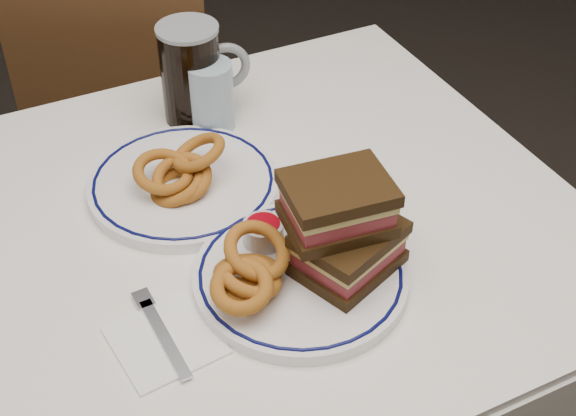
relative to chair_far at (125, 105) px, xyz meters
name	(u,v)px	position (x,y,z in m)	size (l,w,h in m)	color
dining_table	(155,300)	(-0.17, -0.77, 0.16)	(1.27, 0.87, 0.75)	white
chair_far	(125,105)	(0.00, 0.00, 0.00)	(0.54, 0.54, 0.90)	#4D3018
main_plate	(300,276)	(-0.01, -0.93, 0.27)	(0.29, 0.29, 0.02)	white
reuben_sandwich	(343,226)	(0.04, -0.94, 0.35)	(0.16, 0.15, 0.14)	black
onion_rings_main	(248,273)	(-0.09, -0.93, 0.31)	(0.13, 0.13, 0.10)	brown
ketchup_ramekin	(263,231)	(-0.03, -0.85, 0.30)	(0.06, 0.06, 0.03)	silver
beer_mug	(193,72)	(0.01, -0.49, 0.35)	(0.15, 0.10, 0.17)	black
water_glass	(211,96)	(0.02, -0.53, 0.32)	(0.07, 0.07, 0.12)	#9BB6C8
far_plate	(184,184)	(-0.08, -0.67, 0.27)	(0.29, 0.29, 0.02)	white
onion_rings_far	(180,172)	(-0.09, -0.68, 0.31)	(0.15, 0.11, 0.09)	brown
napkin_fork	(164,338)	(-0.21, -0.94, 0.27)	(0.13, 0.16, 0.01)	white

